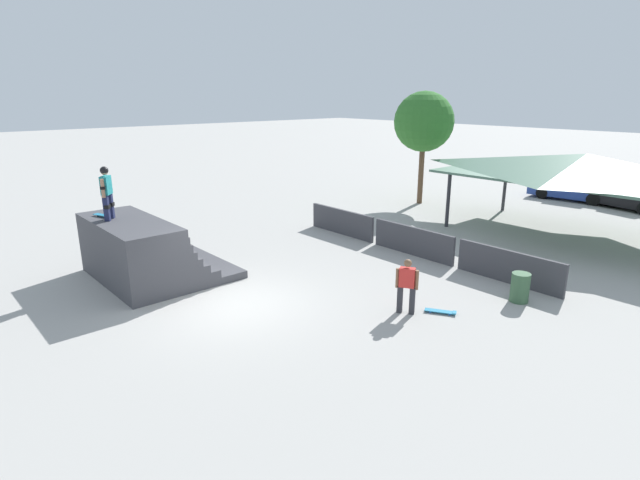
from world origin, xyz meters
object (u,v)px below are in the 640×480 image
tree_far_back (424,122)px  parked_car_blue (572,189)px  skateboard_on_ground (442,311)px  skateboard_on_deck (104,215)px  bystander_walking (407,284)px  parked_car_black (628,197)px  skater_on_deck (106,189)px  trash_bin (520,288)px

tree_far_back → parked_car_blue: (5.02, 7.13, -3.70)m
skateboard_on_ground → tree_far_back: 14.95m
skateboard_on_deck → skateboard_on_ground: size_ratio=0.99×
bystander_walking → parked_car_black: bystander_walking is taller
skater_on_deck → tree_far_back: (-0.80, 16.59, 1.39)m
tree_far_back → parked_car_blue: size_ratio=1.31×
bystander_walking → parked_car_blue: bearing=-109.5°
skater_on_deck → skateboard_on_deck: size_ratio=2.02×
skateboard_on_deck → bystander_walking: size_ratio=0.53×
skater_on_deck → parked_car_black: size_ratio=0.38×
skateboard_on_deck → bystander_walking: skateboard_on_deck is taller
skateboard_on_deck → trash_bin: skateboard_on_deck is taller
skateboard_on_deck → trash_bin: bearing=19.5°
skateboard_on_deck → skateboard_on_ground: (8.91, 5.67, -1.96)m
bystander_walking → skateboard_on_ground: bystander_walking is taller
trash_bin → parked_car_black: (-2.34, 15.63, 0.18)m
skateboard_on_deck → skater_on_deck: bearing=-16.2°
skateboard_on_deck → tree_far_back: bearing=71.7°
skateboard_on_ground → parked_car_black: (-1.37, 17.97, 0.54)m
trash_bin → bystander_walking: bearing=-118.2°
trash_bin → parked_car_black: 15.80m
parked_car_black → skateboard_on_ground: bearing=-74.3°
tree_far_back → skateboard_on_ground: bearing=-49.8°
bystander_walking → trash_bin: (1.64, 3.05, -0.43)m
skateboard_on_ground → parked_car_black: bearing=63.6°
trash_bin → skateboard_on_ground: bearing=-112.6°
bystander_walking → skateboard_on_ground: (0.67, 0.71, -0.79)m
skateboard_on_ground → tree_far_back: (-9.26, 10.94, 4.24)m
bystander_walking → parked_car_black: 18.69m
parked_car_blue → parked_car_black: same height
bystander_walking → tree_far_back: tree_far_back is taller
skateboard_on_ground → parked_car_blue: size_ratio=0.18×
skater_on_deck → skateboard_on_ground: skater_on_deck is taller
parked_car_black → skateboard_on_deck: bearing=-96.4°
bystander_walking → skateboard_on_ground: 1.26m
skateboard_on_deck → tree_far_back: 16.77m
tree_far_back → parked_car_blue: bearing=54.8°
parked_car_blue → skater_on_deck: bearing=-105.4°
tree_far_back → parked_car_blue: 9.47m
tree_far_back → skateboard_on_deck: bearing=-88.8°
bystander_walking → trash_bin: 3.49m
skater_on_deck → tree_far_back: size_ratio=0.28×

